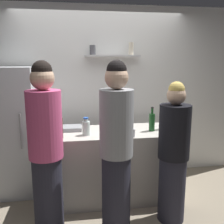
# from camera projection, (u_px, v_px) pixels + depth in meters

# --- Properties ---
(ground_plane) EXTENTS (5.28, 5.28, 0.00)m
(ground_plane) POSITION_uv_depth(u_px,v_px,m) (111.00, 217.00, 3.01)
(ground_plane) COLOR gray
(back_wall_assembly) EXTENTS (4.80, 0.32, 2.60)m
(back_wall_assembly) POSITION_uv_depth(u_px,v_px,m) (99.00, 93.00, 3.96)
(back_wall_assembly) COLOR white
(back_wall_assembly) RESTS_ON ground
(refrigerator) EXTENTS (0.66, 0.69, 1.72)m
(refrigerator) POSITION_uv_depth(u_px,v_px,m) (12.00, 131.00, 3.48)
(refrigerator) COLOR silver
(refrigerator) RESTS_ON ground
(counter) EXTENTS (1.73, 0.72, 0.91)m
(counter) POSITION_uv_depth(u_px,v_px,m) (112.00, 164.00, 3.41)
(counter) COLOR #B7B2A8
(counter) RESTS_ON ground
(baking_pan) EXTENTS (0.34, 0.24, 0.05)m
(baking_pan) POSITION_uv_depth(u_px,v_px,m) (69.00, 128.00, 3.35)
(baking_pan) COLOR gray
(baking_pan) RESTS_ON counter
(utensil_holder) EXTENTS (0.11, 0.11, 0.22)m
(utensil_holder) POSITION_uv_depth(u_px,v_px,m) (131.00, 133.00, 3.05)
(utensil_holder) COLOR #B2B2B7
(utensil_holder) RESTS_ON counter
(wine_bottle_amber_glass) EXTENTS (0.07, 0.07, 0.35)m
(wine_bottle_amber_glass) POSITION_uv_depth(u_px,v_px,m) (60.00, 127.00, 2.98)
(wine_bottle_amber_glass) COLOR #472814
(wine_bottle_amber_glass) RESTS_ON counter
(wine_bottle_green_glass) EXTENTS (0.07, 0.07, 0.31)m
(wine_bottle_green_glass) POSITION_uv_depth(u_px,v_px,m) (152.00, 122.00, 3.30)
(wine_bottle_green_glass) COLOR #19471E
(wine_bottle_green_glass) RESTS_ON counter
(wine_bottle_pale_glass) EXTENTS (0.08, 0.08, 0.28)m
(wine_bottle_pale_glass) POSITION_uv_depth(u_px,v_px,m) (164.00, 122.00, 3.38)
(wine_bottle_pale_glass) COLOR #B2BFB2
(wine_bottle_pale_glass) RESTS_ON counter
(water_bottle_plastic) EXTENTS (0.09, 0.09, 0.22)m
(water_bottle_plastic) POSITION_uv_depth(u_px,v_px,m) (86.00, 128.00, 3.12)
(water_bottle_plastic) COLOR silver
(water_bottle_plastic) RESTS_ON counter
(person_blonde) EXTENTS (0.34, 0.34, 1.59)m
(person_blonde) POSITION_uv_depth(u_px,v_px,m) (173.00, 155.00, 2.83)
(person_blonde) COLOR #262633
(person_blonde) RESTS_ON ground
(person_pink_top) EXTENTS (0.34, 0.34, 1.80)m
(person_pink_top) POSITION_uv_depth(u_px,v_px,m) (46.00, 152.00, 2.56)
(person_pink_top) COLOR #262633
(person_pink_top) RESTS_ON ground
(person_grey_hoodie) EXTENTS (0.34, 0.34, 1.81)m
(person_grey_hoodie) POSITION_uv_depth(u_px,v_px,m) (116.00, 150.00, 2.60)
(person_grey_hoodie) COLOR #262633
(person_grey_hoodie) RESTS_ON ground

